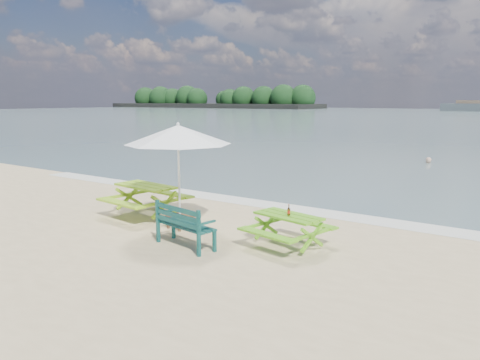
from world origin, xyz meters
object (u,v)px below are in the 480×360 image
Objects in this scene: picnic_table_left at (146,201)px; park_bench at (186,234)px; beer_bottle at (289,212)px; swimmer at (428,173)px; patio_umbrella at (178,135)px; picnic_table_right at (288,231)px; side_table at (180,221)px.

park_bench is (2.72, -1.47, -0.13)m from picnic_table_left.
beer_bottle is at bearing -3.12° from picnic_table_left.
picnic_table_left reaches higher than swimmer.
picnic_table_left is at bearing -103.27° from swimmer.
park_bench is at bearing -43.37° from patio_umbrella.
patio_umbrella reaches higher than picnic_table_right.
swimmer is at bearing 82.68° from side_table.
picnic_table_right is 1.22× the size of park_bench.
picnic_table_left is 2.55m from patio_umbrella.
side_table is at bearing -15.27° from picnic_table_left.
picnic_table_right is 16.00m from swimmer.
beer_bottle is 0.15× the size of swimmer.
patio_umbrella reaches higher than swimmer.
side_table is (1.64, -0.45, -0.23)m from picnic_table_left.
side_table is at bearing 180.00° from patio_umbrella.
side_table is 16.36m from swimmer.
picnic_table_right reaches higher than side_table.
swimmer is (2.08, 16.21, -2.84)m from patio_umbrella.
picnic_table_left is at bearing 177.51° from picnic_table_right.
beer_bottle is 16.09m from swimmer.
patio_umbrella is at bearing -15.27° from picnic_table_left.
patio_umbrella is (1.64, -0.45, 1.90)m from picnic_table_left.
picnic_table_right is at bearing 4.95° from patio_umbrella.
swimmer is (3.72, 15.76, -0.95)m from picnic_table_left.
swimmer is at bearing 93.02° from beer_bottle.
side_table is 2.33× the size of beer_bottle.
swimmer is (1.00, 17.23, -0.82)m from park_bench.
park_bench reaches higher than picnic_table_left.
side_table is at bearing -175.05° from picnic_table_right.
side_table is 0.20× the size of patio_umbrella.
picnic_table_right reaches higher than swimmer.
beer_bottle reaches higher than park_bench.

